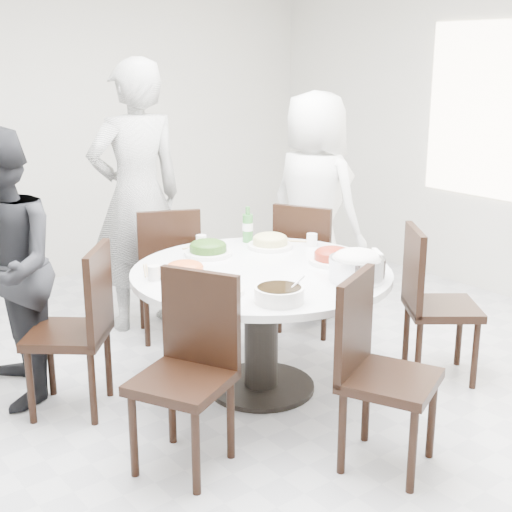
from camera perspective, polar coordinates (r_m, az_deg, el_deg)
floor at (r=4.10m, az=-2.24°, el=-12.46°), size 6.00×6.00×0.01m
wall_back at (r=6.32m, az=-18.74°, el=10.12°), size 6.00×0.01×2.80m
dining_table at (r=4.22m, az=0.42°, el=-5.97°), size 1.50×1.50×0.75m
chair_ne at (r=5.13m, az=4.41°, el=-0.83°), size 0.56×0.56×0.95m
chair_n at (r=5.03m, az=-7.11°, el=-1.23°), size 0.55×0.55×0.95m
chair_nw at (r=4.08m, az=-14.85°, el=-5.79°), size 0.59×0.59×0.95m
chair_sw at (r=3.43m, az=-5.98°, el=-9.63°), size 0.56×0.56×0.95m
chair_s at (r=3.48m, az=10.71°, el=-9.40°), size 0.56×0.56×0.95m
chair_se at (r=4.49m, az=14.69°, el=-3.76°), size 0.59×0.59×0.95m
diner_right at (r=5.41m, az=4.69°, el=4.11°), size 0.65×0.89×1.69m
diner_middle at (r=5.15m, az=-9.51°, el=4.68°), size 0.75×0.53×1.93m
diner_left at (r=4.20m, az=-19.71°, el=-1.06°), size 0.74×0.87×1.57m
dish_greens at (r=4.38m, az=-3.85°, el=0.54°), size 0.29×0.29×0.08m
dish_pale at (r=4.54m, az=1.14°, el=1.12°), size 0.29×0.29×0.08m
dish_orange at (r=3.95m, az=-5.71°, el=-1.26°), size 0.27×0.27×0.07m
dish_redbrown at (r=4.23m, az=6.16°, el=-0.12°), size 0.28×0.28×0.07m
dish_tofu at (r=3.69m, az=-2.98°, el=-2.49°), size 0.26×0.26×0.07m
rice_bowl at (r=3.92m, az=8.08°, el=-1.04°), size 0.31×0.31×0.13m
soup_bowl at (r=3.56m, az=1.87°, el=-3.09°), size 0.25×0.25×0.08m
beverage_bottle at (r=4.67m, az=-0.67°, el=2.54°), size 0.07×0.07×0.24m
tea_cups at (r=4.57m, az=-4.53°, el=1.21°), size 0.07×0.07×0.08m
chopsticks at (r=4.64m, az=-4.66°, el=0.98°), size 0.24×0.04×0.01m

